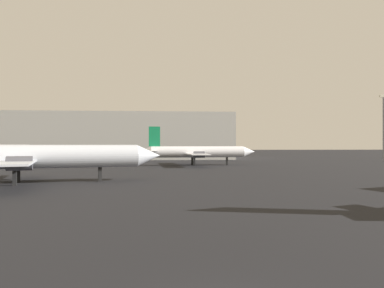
% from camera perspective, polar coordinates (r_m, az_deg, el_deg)
% --- Properties ---
extents(airplane_on_taxiway, '(32.04, 23.41, 9.55)m').
position_cam_1_polar(airplane_on_taxiway, '(48.89, -24.05, -1.81)').
color(airplane_on_taxiway, silver).
rests_on(airplane_on_taxiway, ground_plane).
extents(airplane_far_left, '(26.48, 21.25, 8.61)m').
position_cam_1_polar(airplane_far_left, '(83.54, 0.69, -1.21)').
color(airplane_far_left, white).
rests_on(airplane_far_left, ground_plane).
extents(light_mast_right, '(2.40, 0.50, 19.37)m').
position_cam_1_polar(light_mast_right, '(124.30, 27.15, 2.84)').
color(light_mast_right, slate).
rests_on(light_mast_right, ground_plane).
extents(terminal_building, '(70.09, 25.70, 14.53)m').
position_cam_1_polar(terminal_building, '(125.02, -10.43, 1.13)').
color(terminal_building, '#B7B7B2').
rests_on(terminal_building, ground_plane).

